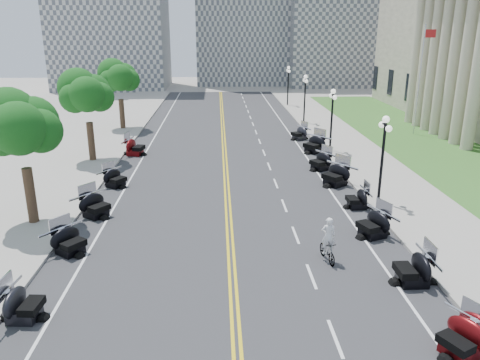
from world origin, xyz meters
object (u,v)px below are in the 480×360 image
object	(u,v)px
motorcycle_n_3	(462,336)
bicycle	(327,251)
flagpole	(419,81)
cyclist_rider	(329,222)

from	to	relation	value
motorcycle_n_3	bicycle	world-z (taller)	motorcycle_n_3
flagpole	cyclist_rider	size ratio (longest dim) A/B	5.98
flagpole	motorcycle_n_3	xyz separation A→B (m)	(-11.17, -30.96, -4.34)
bicycle	cyclist_rider	size ratio (longest dim) A/B	0.96
bicycle	cyclist_rider	bearing A→B (deg)	0.00
bicycle	cyclist_rider	distance (m)	1.32
motorcycle_n_3	bicycle	bearing A→B (deg)	177.04
cyclist_rider	flagpole	bearing A→B (deg)	-119.33
motorcycle_n_3	bicycle	distance (m)	6.81
motorcycle_n_3	flagpole	bearing A→B (deg)	133.68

